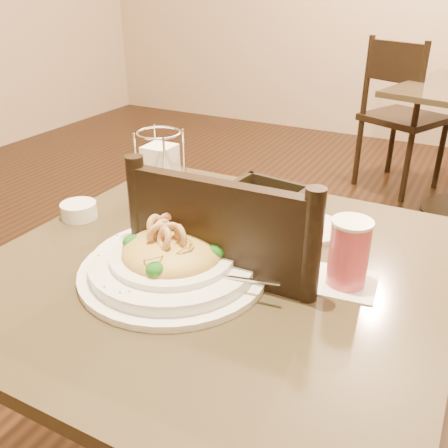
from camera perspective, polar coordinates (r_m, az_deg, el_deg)
The scene contains 9 objects.
main_table at distance 1.15m, azimuth -0.48°, elevation -14.17°, with size 0.90×0.90×0.72m.
dining_chair_near at distance 1.20m, azimuth 2.27°, elevation -11.60°, with size 0.43×0.43×0.93m.
dining_chair_far at distance 3.29m, azimuth 19.56°, elevation 12.01°, with size 0.56×0.56×0.93m.
pasta_bowl at distance 0.97m, azimuth -5.87°, elevation -3.98°, with size 0.41×0.37×0.12m.
drink_glass at distance 0.95m, azimuth 14.06°, elevation -3.28°, with size 0.13×0.13×0.13m.
bread_basket at distance 1.26m, azimuth 4.75°, elevation 2.81°, with size 0.21×0.18×0.05m.
napkin_caddy at distance 1.29m, azimuth -7.23°, elevation 6.14°, with size 0.11×0.11×0.18m.
side_plate at distance 1.16m, azimuth 9.50°, elevation -0.40°, with size 0.16×0.16×0.01m, color white.
butter_ramekin at distance 1.25m, azimuth -16.25°, elevation 1.51°, with size 0.09×0.09×0.04m, color white.
Camera 1 is at (0.42, -0.76, 1.24)m, focal length 40.00 mm.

